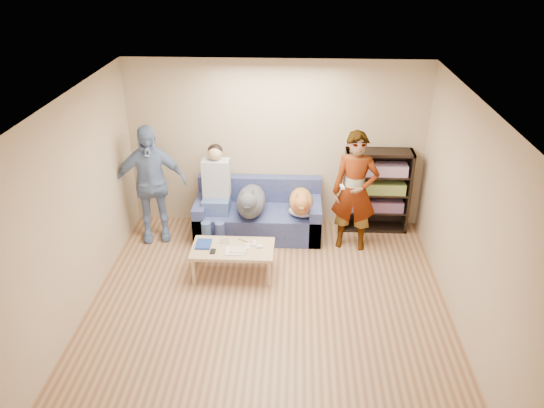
# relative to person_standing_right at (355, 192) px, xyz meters

# --- Properties ---
(ground) EXTENTS (5.00, 5.00, 0.00)m
(ground) POSITION_rel_person_standing_right_xyz_m (-1.15, -1.76, -0.89)
(ground) COLOR brown
(ground) RESTS_ON ground
(ceiling) EXTENTS (5.00, 5.00, 0.00)m
(ceiling) POSITION_rel_person_standing_right_xyz_m (-1.15, -1.76, 1.71)
(ceiling) COLOR white
(ceiling) RESTS_ON ground
(wall_back) EXTENTS (4.50, 0.00, 4.50)m
(wall_back) POSITION_rel_person_standing_right_xyz_m (-1.15, 0.74, 0.41)
(wall_back) COLOR tan
(wall_back) RESTS_ON ground
(wall_front) EXTENTS (4.50, 0.00, 4.50)m
(wall_front) POSITION_rel_person_standing_right_xyz_m (-1.15, -4.26, 0.41)
(wall_front) COLOR tan
(wall_front) RESTS_ON ground
(wall_left) EXTENTS (0.00, 5.00, 5.00)m
(wall_left) POSITION_rel_person_standing_right_xyz_m (-3.40, -1.76, 0.41)
(wall_left) COLOR tan
(wall_left) RESTS_ON ground
(wall_right) EXTENTS (0.00, 5.00, 5.00)m
(wall_right) POSITION_rel_person_standing_right_xyz_m (1.10, -1.76, 0.41)
(wall_right) COLOR tan
(wall_right) RESTS_ON ground
(blanket) EXTENTS (0.43, 0.36, 0.15)m
(blanket) POSITION_rel_person_standing_right_xyz_m (-0.73, 0.13, -0.39)
(blanket) COLOR #B8B9BD
(blanket) RESTS_ON sofa
(person_standing_right) EXTENTS (0.70, 0.52, 1.78)m
(person_standing_right) POSITION_rel_person_standing_right_xyz_m (0.00, 0.00, 0.00)
(person_standing_right) COLOR gray
(person_standing_right) RESTS_ON ground
(person_standing_left) EXTENTS (1.13, 0.68, 1.80)m
(person_standing_left) POSITION_rel_person_standing_right_xyz_m (-2.97, 0.11, 0.01)
(person_standing_left) COLOR #7A92C4
(person_standing_left) RESTS_ON ground
(held_controller) EXTENTS (0.06, 0.13, 0.03)m
(held_controller) POSITION_rel_person_standing_right_xyz_m (-0.20, -0.20, 0.17)
(held_controller) COLOR white
(held_controller) RESTS_ON person_standing_right
(notebook_blue) EXTENTS (0.20, 0.26, 0.03)m
(notebook_blue) POSITION_rel_person_standing_right_xyz_m (-2.07, -0.78, -0.46)
(notebook_blue) COLOR navy
(notebook_blue) RESTS_ON coffee_table
(papers) EXTENTS (0.26, 0.20, 0.02)m
(papers) POSITION_rel_person_standing_right_xyz_m (-1.62, -0.93, -0.46)
(papers) COLOR silver
(papers) RESTS_ON coffee_table
(magazine) EXTENTS (0.22, 0.17, 0.01)m
(magazine) POSITION_rel_person_standing_right_xyz_m (-1.59, -0.91, -0.45)
(magazine) COLOR #B8B293
(magazine) RESTS_ON coffee_table
(camera_silver) EXTENTS (0.11, 0.06, 0.05)m
(camera_silver) POSITION_rel_person_standing_right_xyz_m (-1.79, -0.71, -0.44)
(camera_silver) COLOR silver
(camera_silver) RESTS_ON coffee_table
(controller_a) EXTENTS (0.04, 0.13, 0.03)m
(controller_a) POSITION_rel_person_standing_right_xyz_m (-1.39, -0.73, -0.45)
(controller_a) COLOR silver
(controller_a) RESTS_ON coffee_table
(controller_b) EXTENTS (0.09, 0.06, 0.03)m
(controller_b) POSITION_rel_person_standing_right_xyz_m (-1.31, -0.81, -0.45)
(controller_b) COLOR silver
(controller_b) RESTS_ON coffee_table
(headphone_cup_a) EXTENTS (0.07, 0.07, 0.02)m
(headphone_cup_a) POSITION_rel_person_standing_right_xyz_m (-1.47, -0.85, -0.46)
(headphone_cup_a) COLOR white
(headphone_cup_a) RESTS_ON coffee_table
(headphone_cup_b) EXTENTS (0.07, 0.07, 0.02)m
(headphone_cup_b) POSITION_rel_person_standing_right_xyz_m (-1.47, -0.77, -0.46)
(headphone_cup_b) COLOR white
(headphone_cup_b) RESTS_ON coffee_table
(pen_orange) EXTENTS (0.13, 0.06, 0.01)m
(pen_orange) POSITION_rel_person_standing_right_xyz_m (-1.69, -0.99, -0.46)
(pen_orange) COLOR orange
(pen_orange) RESTS_ON coffee_table
(pen_black) EXTENTS (0.13, 0.08, 0.01)m
(pen_black) POSITION_rel_person_standing_right_xyz_m (-1.55, -0.65, -0.46)
(pen_black) COLOR black
(pen_black) RESTS_ON coffee_table
(wallet) EXTENTS (0.07, 0.12, 0.02)m
(wallet) POSITION_rel_person_standing_right_xyz_m (-1.92, -0.95, -0.46)
(wallet) COLOR black
(wallet) RESTS_ON coffee_table
(sofa) EXTENTS (1.90, 0.85, 0.82)m
(sofa) POSITION_rel_person_standing_right_xyz_m (-1.40, 0.33, -0.61)
(sofa) COLOR #515B93
(sofa) RESTS_ON ground
(person_seated) EXTENTS (0.40, 0.73, 1.47)m
(person_seated) POSITION_rel_person_standing_right_xyz_m (-2.03, 0.21, -0.12)
(person_seated) COLOR #446196
(person_seated) RESTS_ON sofa
(dog_gray) EXTENTS (0.43, 1.26, 0.62)m
(dog_gray) POSITION_rel_person_standing_right_xyz_m (-1.50, 0.10, -0.24)
(dog_gray) COLOR #4E4F58
(dog_gray) RESTS_ON sofa
(dog_tan) EXTENTS (0.36, 1.14, 0.51)m
(dog_tan) POSITION_rel_person_standing_right_xyz_m (-0.76, 0.19, -0.28)
(dog_tan) COLOR #BE813A
(dog_tan) RESTS_ON sofa
(coffee_table) EXTENTS (1.10, 0.60, 0.42)m
(coffee_table) POSITION_rel_person_standing_right_xyz_m (-1.67, -0.83, -0.52)
(coffee_table) COLOR #CAB77C
(coffee_table) RESTS_ON ground
(bookshelf) EXTENTS (1.00, 0.34, 1.30)m
(bookshelf) POSITION_rel_person_standing_right_xyz_m (0.40, 0.57, -0.21)
(bookshelf) COLOR black
(bookshelf) RESTS_ON ground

